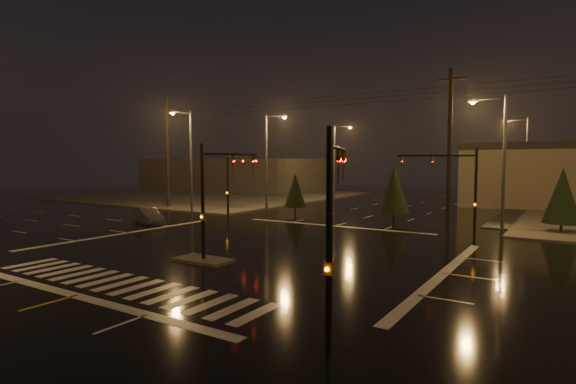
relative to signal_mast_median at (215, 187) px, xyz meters
The scene contains 22 objects.
ground 4.85m from the signal_mast_median, 90.00° to the left, with size 140.00×140.00×0.00m, color black.
sidewalk_nw 44.80m from the signal_mast_median, 132.21° to the left, with size 36.00×36.00×0.12m, color #46443F.
median_island 3.79m from the signal_mast_median, 90.00° to the right, with size 3.00×1.60×0.15m, color #46443F.
crosswalk 7.01m from the signal_mast_median, 90.00° to the right, with size 15.00×2.60×0.01m, color beige.
stop_bar_near 8.77m from the signal_mast_median, 90.00° to the right, with size 16.00×0.50×0.01m, color beige.
stop_bar_far 14.56m from the signal_mast_median, 90.00° to the left, with size 16.00×0.50×0.01m, color beige.
commercial_block 57.07m from the signal_mast_median, 127.83° to the left, with size 30.00×18.00×5.60m, color #3E3836.
signal_mast_median is the anchor object (origin of this frame).
signal_mast_ne 16.27m from the signal_mast_median, 54.28° to the left, with size 4.84×1.86×6.00m.
signal_mast_nw 16.27m from the signal_mast_median, 125.72° to the left, with size 4.84×1.86×6.00m.
signal_mast_se 12.22m from the signal_mast_median, 33.15° to the right, with size 1.55×3.87×6.00m.
streetlight_1 23.94m from the signal_mast_median, 117.96° to the left, with size 2.77×0.32×10.00m.
streetlight_2 38.78m from the signal_mast_median, 106.79° to the left, with size 2.77×0.32×10.00m.
streetlight_3 22.20m from the signal_mast_median, 59.61° to the left, with size 2.77×0.32×10.00m.
streetlight_4 40.69m from the signal_mast_median, 74.03° to the left, with size 2.77×0.32×10.00m.
streetlight_5 21.53m from the signal_mast_median, 138.30° to the left, with size 0.32×2.77×10.00m.
utility_pole_0 27.95m from the signal_mast_median, 142.19° to the left, with size 2.20×0.32×12.00m.
utility_pole_1 19.00m from the signal_mast_median, 64.89° to the left, with size 2.20×0.32×12.00m.
conifer_0 24.86m from the signal_mast_median, 52.04° to the left, with size 2.55×2.55×4.68m.
conifer_3 20.61m from the signal_mast_median, 109.57° to the left, with size 2.13×2.13×4.02m.
conifer_4 19.57m from the signal_mast_median, 81.08° to the left, with size 2.64×2.64×4.83m.
car_crossing 15.82m from the signal_mast_median, 152.34° to the left, with size 1.39×3.97×1.31m, color #4F5356.
Camera 1 is at (15.77, -20.84, 5.08)m, focal length 28.00 mm.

